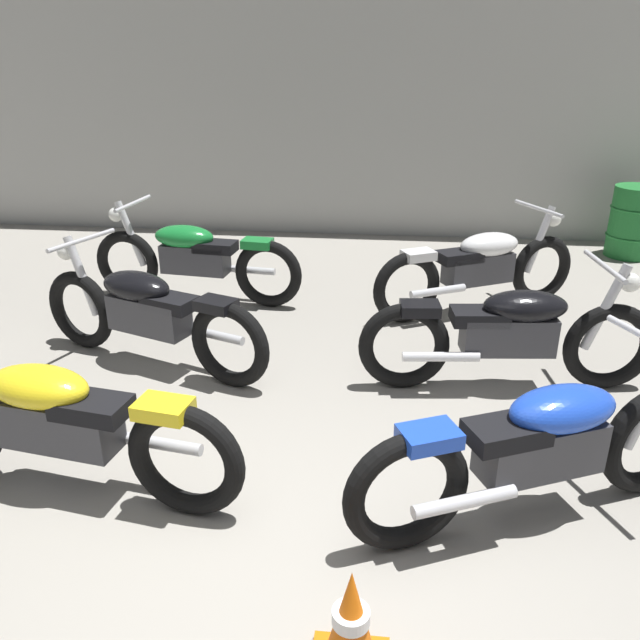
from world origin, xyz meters
The scene contains 10 objects.
ground_plane centered at (0.00, 0.00, 0.00)m, with size 60.00×60.00×0.00m, color gray.
back_wall centered at (0.00, 6.49, 1.80)m, with size 12.72×0.24×3.60m, color #B2B2AD.
motorcycle_left_row_0 centered at (-1.31, 0.69, 0.45)m, with size 2.16×0.68×0.97m.
motorcycle_left_row_1 centered at (-1.38, 2.27, 0.45)m, with size 2.07×0.98×0.97m.
motorcycle_left_row_2 centered at (-1.43, 3.70, 0.45)m, with size 2.17×0.68×0.97m.
motorcycle_right_row_0 centered at (1.30, 0.73, 0.45)m, with size 2.03×1.05×0.97m.
motorcycle_right_row_1 centered at (1.37, 2.18, 0.45)m, with size 2.17×0.68×0.97m.
motorcycle_right_row_2 centered at (1.33, 3.71, 0.45)m, with size 1.98×1.13×0.97m.
oil_drum centered at (3.40, 5.74, 0.43)m, with size 0.59×0.59×0.85m.
traffic_cone centered at (0.38, -0.33, 0.26)m, with size 0.32×0.32×0.54m.
Camera 1 is at (0.45, -2.15, 2.34)m, focal length 35.79 mm.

